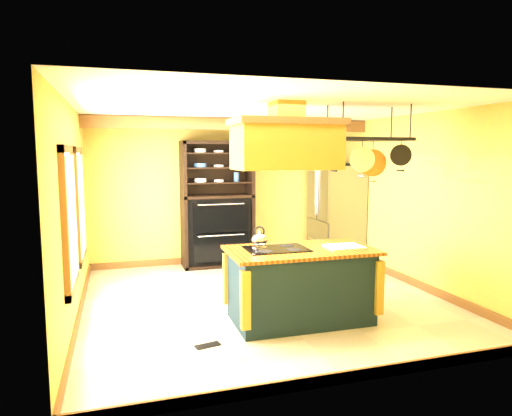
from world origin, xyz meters
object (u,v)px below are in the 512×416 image
kitchen_island (300,284)px  pot_rack (368,146)px  hutch (217,218)px  range_hood (286,142)px  refrigerator (336,215)px

kitchen_island → pot_rack: (0.91, 0.00, 1.71)m
kitchen_island → hutch: 3.19m
kitchen_island → range_hood: (-0.20, -0.00, 1.76)m
pot_rack → refrigerator: bearing=70.4°
refrigerator → hutch: bearing=171.3°
hutch → range_hood: bearing=-86.7°
refrigerator → range_hood: bearing=-126.9°
range_hood → refrigerator: (2.10, 2.79, -1.32)m
kitchen_island → hutch: (-0.38, 3.14, 0.42)m
range_hood → refrigerator: size_ratio=0.70×
kitchen_island → hutch: bearing=97.4°
range_hood → pot_rack: 1.10m
kitchen_island → pot_rack: 1.94m
pot_rack → refrigerator: (0.99, 2.79, -1.27)m
range_hood → pot_rack: bearing=0.1°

